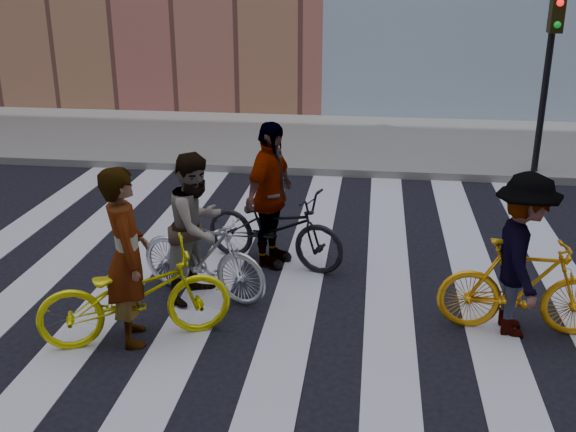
% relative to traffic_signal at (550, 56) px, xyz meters
% --- Properties ---
extents(ground, '(100.00, 100.00, 0.00)m').
position_rel_traffic_signal_xyz_m(ground, '(-4.40, -5.32, -2.28)').
color(ground, black).
rests_on(ground, ground).
extents(sidewalk_far, '(100.00, 5.00, 0.15)m').
position_rel_traffic_signal_xyz_m(sidewalk_far, '(-4.40, 2.18, -2.20)').
color(sidewalk_far, gray).
rests_on(sidewalk_far, ground).
extents(zebra_crosswalk, '(8.25, 10.00, 0.01)m').
position_rel_traffic_signal_xyz_m(zebra_crosswalk, '(-4.40, -5.32, -2.27)').
color(zebra_crosswalk, silver).
rests_on(zebra_crosswalk, ground).
extents(traffic_signal, '(0.22, 0.42, 3.33)m').
position_rel_traffic_signal_xyz_m(traffic_signal, '(0.00, 0.00, 0.00)').
color(traffic_signal, black).
rests_on(traffic_signal, ground).
extents(bike_yellow_left, '(2.10, 1.43, 1.05)m').
position_rel_traffic_signal_xyz_m(bike_yellow_left, '(-5.40, -6.56, -1.76)').
color(bike_yellow_left, yellow).
rests_on(bike_yellow_left, ground).
extents(bike_silver_mid, '(1.80, 1.07, 1.04)m').
position_rel_traffic_signal_xyz_m(bike_silver_mid, '(-4.96, -5.47, -1.76)').
color(bike_silver_mid, '#B9BDC4').
rests_on(bike_silver_mid, ground).
extents(bike_yellow_right, '(1.78, 0.56, 1.06)m').
position_rel_traffic_signal_xyz_m(bike_yellow_right, '(-1.37, -5.86, -1.75)').
color(bike_yellow_right, '#F59D0D').
rests_on(bike_yellow_right, ground).
extents(bike_dark_rear, '(2.10, 1.27, 1.04)m').
position_rel_traffic_signal_xyz_m(bike_dark_rear, '(-4.26, -4.44, -1.76)').
color(bike_dark_rear, black).
rests_on(bike_dark_rear, ground).
extents(rider_left, '(0.70, 0.82, 1.91)m').
position_rel_traffic_signal_xyz_m(rider_left, '(-5.45, -6.56, -1.33)').
color(rider_left, slate).
rests_on(rider_left, ground).
extents(rider_mid, '(0.93, 1.05, 1.78)m').
position_rel_traffic_signal_xyz_m(rider_mid, '(-5.01, -5.47, -1.39)').
color(rider_mid, slate).
rests_on(rider_mid, ground).
extents(rider_right, '(0.70, 1.17, 1.79)m').
position_rel_traffic_signal_xyz_m(rider_right, '(-1.42, -5.86, -1.39)').
color(rider_right, slate).
rests_on(rider_right, ground).
extents(rider_rear, '(0.80, 1.22, 1.93)m').
position_rel_traffic_signal_xyz_m(rider_rear, '(-4.31, -4.44, -1.32)').
color(rider_rear, slate).
rests_on(rider_rear, ground).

